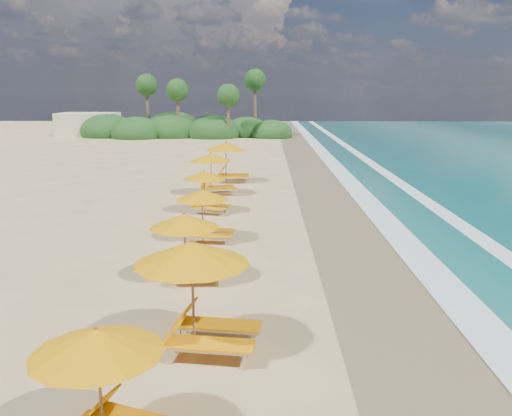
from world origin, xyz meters
TOP-DOWN VIEW (x-y plane):
  - ground at (0.00, 0.00)m, footprint 160.00×160.00m
  - wet_sand at (4.00, 0.00)m, footprint 4.00×160.00m
  - surf_foam at (6.70, 0.00)m, footprint 4.00×160.00m
  - station_0 at (-2.01, -12.22)m, footprint 2.66×2.62m
  - station_1 at (-0.98, -8.88)m, footprint 2.90×2.74m
  - station_2 at (-1.82, -4.59)m, footprint 2.29×2.12m
  - station_3 at (-1.82, -0.27)m, footprint 2.28×2.14m
  - station_4 at (-2.30, 4.42)m, footprint 2.50×2.44m
  - station_5 at (-2.41, 8.86)m, footprint 2.91×2.83m
  - station_6 at (-1.88, 12.97)m, footprint 2.75×2.55m
  - treeline at (-9.94, 45.51)m, footprint 25.80×8.80m
  - beach_building at (-22.00, 48.00)m, footprint 7.00×5.00m

SIDE VIEW (x-z plane):
  - ground at x=0.00m, z-range 0.00..0.00m
  - wet_sand at x=4.00m, z-range 0.00..0.01m
  - surf_foam at x=6.70m, z-range 0.02..0.03m
  - treeline at x=-9.94m, z-range -3.87..5.86m
  - station_4 at x=-2.30m, z-range 0.12..2.11m
  - station_3 at x=-1.82m, z-range 0.12..2.12m
  - station_0 at x=-2.01m, z-range 0.13..2.20m
  - station_2 at x=-1.82m, z-range 0.13..2.21m
  - station_5 at x=-2.41m, z-range 0.14..2.45m
  - station_1 at x=-0.98m, z-range 0.15..2.64m
  - beach_building at x=-22.00m, z-range 0.00..2.80m
  - station_6 at x=-1.88m, z-range 0.15..2.67m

